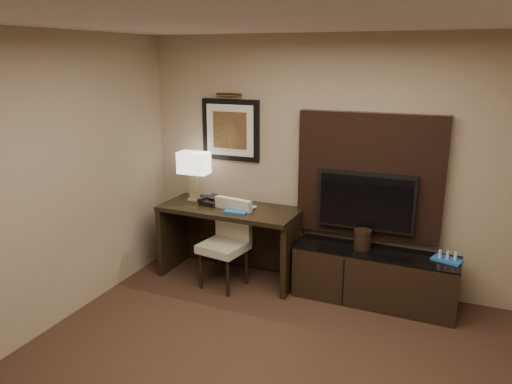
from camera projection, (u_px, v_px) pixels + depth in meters
The scene contains 15 objects.
ceiling at pixel (249, 13), 2.73m from camera, with size 4.50×5.00×0.01m, color silver.
wall_back at pixel (342, 165), 5.31m from camera, with size 4.50×0.01×2.70m, color #9E896B.
desk at pixel (230, 242), 5.68m from camera, with size 1.56×0.67×0.84m, color black.
credenza at pixel (374, 277), 5.11m from camera, with size 1.63×0.45×0.56m, color black.
tv_wall_panel at pixel (369, 176), 5.17m from camera, with size 1.50×0.12×1.30m, color black.
tv at pixel (366, 201), 5.14m from camera, with size 1.00×0.08×0.60m, color black.
artwork at pixel (231, 130), 5.69m from camera, with size 0.70×0.04×0.70m, color black.
picture_light at pixel (229, 95), 5.55m from camera, with size 0.04×0.04×0.30m, color #432E15.
desk_chair at pixel (223, 246), 5.42m from camera, with size 0.45×0.52×0.94m, color beige, non-canonical shape.
table_lamp at pixel (194, 176), 5.77m from camera, with size 0.35×0.20×0.57m, color #957E5D, non-canonical shape.
desk_phone at pixel (211, 200), 5.66m from camera, with size 0.21×0.19×0.11m, color black, non-canonical shape.
blue_folder at pixel (240, 209), 5.47m from camera, with size 0.25×0.33×0.02m, color #1A5DAE.
book at pixel (240, 199), 5.50m from camera, with size 0.16×0.02×0.21m, color tan.
ice_bucket at pixel (362, 239), 5.09m from camera, with size 0.18×0.18×0.20m, color black.
minibar_tray at pixel (447, 256), 4.79m from camera, with size 0.27×0.16×0.10m, color #1B64B3, non-canonical shape.
Camera 1 is at (1.14, -2.65, 2.47)m, focal length 35.00 mm.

